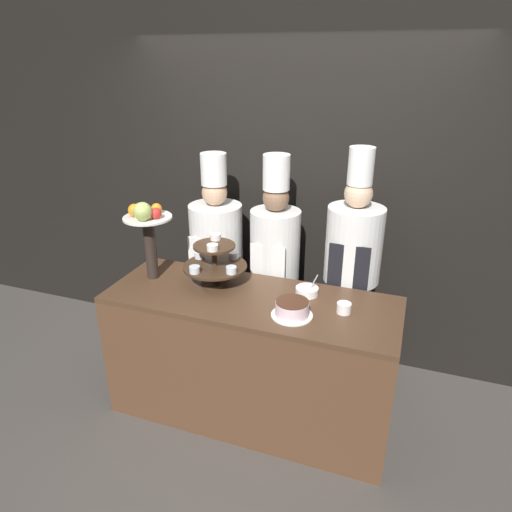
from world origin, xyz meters
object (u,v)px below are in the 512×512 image
object	(u,v)px
cup_white	(344,308)
cake_round	(292,309)
fruit_pedestal	(147,225)
chef_center_left	(275,261)
chef_center_right	(352,267)
serving_bowl_far	(307,291)
chef_left	(217,255)
tiered_stand	(215,262)

from	to	relation	value
cup_white	cake_round	bearing A→B (deg)	-153.55
fruit_pedestal	chef_center_left	bearing A→B (deg)	35.92
chef_center_left	chef_center_right	xyz separation A→B (m)	(0.57, -0.00, 0.04)
serving_bowl_far	chef_left	bearing A→B (deg)	154.02
cake_round	chef_center_right	xyz separation A→B (m)	(0.24, 0.69, 0.01)
cake_round	chef_left	size ratio (longest dim) A/B	0.15
tiered_stand	cake_round	xyz separation A→B (m)	(0.61, -0.24, -0.11)
serving_bowl_far	chef_center_left	bearing A→B (deg)	130.84
fruit_pedestal	cup_white	bearing A→B (deg)	-0.87
chef_center_right	chef_left	bearing A→B (deg)	-180.00
tiered_stand	chef_left	world-z (taller)	chef_left
chef_center_right	cup_white	bearing A→B (deg)	-85.75
serving_bowl_far	chef_center_left	distance (m)	0.53
fruit_pedestal	chef_center_left	xyz separation A→B (m)	(0.73, 0.53, -0.37)
tiered_stand	cake_round	size ratio (longest dim) A/B	1.72
cake_round	serving_bowl_far	world-z (taller)	serving_bowl_far
tiered_stand	serving_bowl_far	distance (m)	0.64
tiered_stand	serving_bowl_far	bearing A→B (deg)	4.45
tiered_stand	cake_round	bearing A→B (deg)	-21.72
serving_bowl_far	fruit_pedestal	bearing A→B (deg)	-173.16
tiered_stand	serving_bowl_far	xyz separation A→B (m)	(0.63, 0.05, -0.13)
cake_round	chef_left	world-z (taller)	chef_left
cup_white	chef_center_right	bearing A→B (deg)	94.25
fruit_pedestal	chef_center_left	world-z (taller)	chef_center_left
tiered_stand	serving_bowl_far	world-z (taller)	tiered_stand
fruit_pedestal	cake_round	xyz separation A→B (m)	(1.06, -0.16, -0.34)
chef_left	chef_center_left	bearing A→B (deg)	0.00
fruit_pedestal	chef_left	world-z (taller)	chef_left
cup_white	fruit_pedestal	bearing A→B (deg)	179.13
cake_round	cup_white	world-z (taller)	cake_round
cup_white	chef_left	xyz separation A→B (m)	(-1.09, 0.55, -0.03)
fruit_pedestal	cup_white	size ratio (longest dim) A/B	6.53
tiered_stand	chef_center_left	world-z (taller)	chef_center_left
serving_bowl_far	chef_center_right	bearing A→B (deg)	60.86
chef_left	chef_center_right	distance (m)	1.05
serving_bowl_far	chef_center_left	size ratio (longest dim) A/B	0.09
cup_white	chef_center_left	world-z (taller)	chef_center_left
chef_left	tiered_stand	bearing A→B (deg)	-66.59
cup_white	chef_center_left	size ratio (longest dim) A/B	0.05
fruit_pedestal	cup_white	world-z (taller)	fruit_pedestal
chef_left	chef_center_right	world-z (taller)	chef_center_right
chef_center_right	chef_center_left	bearing A→B (deg)	180.00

